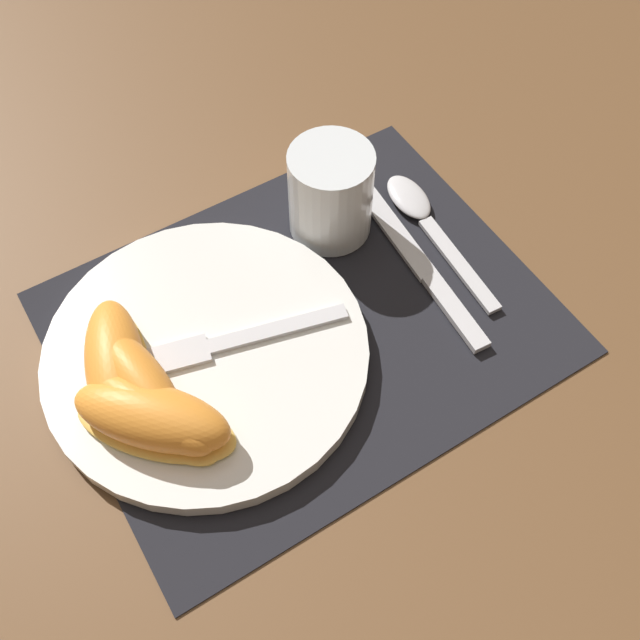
{
  "coord_description": "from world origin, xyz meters",
  "views": [
    {
      "loc": [
        -0.18,
        -0.31,
        0.57
      ],
      "look_at": [
        0.0,
        -0.02,
        0.02
      ],
      "focal_mm": 42.0,
      "sensor_mm": 36.0,
      "label": 1
    }
  ],
  "objects_px": {
    "knife": "(421,265)",
    "citrus_wedge_3": "(150,414)",
    "citrus_wedge_2": "(153,418)",
    "plate": "(207,354)",
    "citrus_wedge_1": "(141,384)",
    "juice_glass": "(331,197)",
    "citrus_wedge_0": "(116,366)",
    "spoon": "(422,214)",
    "fork": "(218,345)"
  },
  "relations": [
    {
      "from": "knife",
      "to": "citrus_wedge_3",
      "type": "bearing_deg",
      "value": -175.09
    },
    {
      "from": "citrus_wedge_2",
      "to": "citrus_wedge_3",
      "type": "xyz_separation_m",
      "value": [
        -0.0,
        0.0,
        -0.0
      ]
    },
    {
      "from": "plate",
      "to": "citrus_wedge_3",
      "type": "xyz_separation_m",
      "value": [
        -0.07,
        -0.04,
        0.03
      ]
    },
    {
      "from": "citrus_wedge_1",
      "to": "juice_glass",
      "type": "bearing_deg",
      "value": 19.7
    },
    {
      "from": "juice_glass",
      "to": "knife",
      "type": "height_order",
      "value": "juice_glass"
    },
    {
      "from": "citrus_wedge_0",
      "to": "citrus_wedge_1",
      "type": "bearing_deg",
      "value": -68.81
    },
    {
      "from": "spoon",
      "to": "citrus_wedge_0",
      "type": "distance_m",
      "value": 0.32
    },
    {
      "from": "plate",
      "to": "fork",
      "type": "height_order",
      "value": "fork"
    },
    {
      "from": "plate",
      "to": "knife",
      "type": "xyz_separation_m",
      "value": [
        0.21,
        -0.02,
        -0.01
      ]
    },
    {
      "from": "citrus_wedge_3",
      "to": "juice_glass",
      "type": "bearing_deg",
      "value": 25.3
    },
    {
      "from": "plate",
      "to": "knife",
      "type": "relative_size",
      "value": 1.28
    },
    {
      "from": "citrus_wedge_1",
      "to": "knife",
      "type": "bearing_deg",
      "value": -0.95
    },
    {
      "from": "knife",
      "to": "citrus_wedge_1",
      "type": "xyz_separation_m",
      "value": [
        -0.28,
        0.0,
        0.03
      ]
    },
    {
      "from": "citrus_wedge_2",
      "to": "citrus_wedge_3",
      "type": "height_order",
      "value": "citrus_wedge_2"
    },
    {
      "from": "fork",
      "to": "citrus_wedge_0",
      "type": "xyz_separation_m",
      "value": [
        -0.08,
        0.02,
        0.01
      ]
    },
    {
      "from": "plate",
      "to": "citrus_wedge_1",
      "type": "xyz_separation_m",
      "value": [
        -0.06,
        -0.01,
        0.03
      ]
    },
    {
      "from": "spoon",
      "to": "citrus_wedge_1",
      "type": "bearing_deg",
      "value": -171.94
    },
    {
      "from": "spoon",
      "to": "citrus_wedge_3",
      "type": "height_order",
      "value": "citrus_wedge_3"
    },
    {
      "from": "juice_glass",
      "to": "citrus_wedge_0",
      "type": "bearing_deg",
      "value": -166.8
    },
    {
      "from": "juice_glass",
      "to": "citrus_wedge_2",
      "type": "relative_size",
      "value": 0.68
    },
    {
      "from": "knife",
      "to": "citrus_wedge_3",
      "type": "height_order",
      "value": "citrus_wedge_3"
    },
    {
      "from": "plate",
      "to": "citrus_wedge_2",
      "type": "distance_m",
      "value": 0.08
    },
    {
      "from": "juice_glass",
      "to": "citrus_wedge_2",
      "type": "height_order",
      "value": "juice_glass"
    },
    {
      "from": "citrus_wedge_0",
      "to": "plate",
      "type": "bearing_deg",
      "value": -10.94
    },
    {
      "from": "citrus_wedge_1",
      "to": "citrus_wedge_3",
      "type": "relative_size",
      "value": 0.95
    },
    {
      "from": "fork",
      "to": "citrus_wedge_2",
      "type": "xyz_separation_m",
      "value": [
        -0.08,
        -0.04,
        0.02
      ]
    },
    {
      "from": "plate",
      "to": "citrus_wedge_3",
      "type": "bearing_deg",
      "value": -148.17
    },
    {
      "from": "citrus_wedge_1",
      "to": "citrus_wedge_3",
      "type": "bearing_deg",
      "value": -99.14
    },
    {
      "from": "juice_glass",
      "to": "citrus_wedge_0",
      "type": "xyz_separation_m",
      "value": [
        -0.24,
        -0.06,
        -0.01
      ]
    },
    {
      "from": "fork",
      "to": "citrus_wedge_3",
      "type": "relative_size",
      "value": 1.51
    },
    {
      "from": "knife",
      "to": "citrus_wedge_3",
      "type": "xyz_separation_m",
      "value": [
        -0.28,
        -0.02,
        0.03
      ]
    },
    {
      "from": "spoon",
      "to": "citrus_wedge_3",
      "type": "relative_size",
      "value": 1.4
    },
    {
      "from": "knife",
      "to": "fork",
      "type": "relative_size",
      "value": 1.11
    },
    {
      "from": "citrus_wedge_3",
      "to": "plate",
      "type": "bearing_deg",
      "value": 31.83
    },
    {
      "from": "citrus_wedge_3",
      "to": "fork",
      "type": "bearing_deg",
      "value": 25.91
    },
    {
      "from": "knife",
      "to": "citrus_wedge_2",
      "type": "relative_size",
      "value": 1.61
    },
    {
      "from": "juice_glass",
      "to": "fork",
      "type": "distance_m",
      "value": 0.18
    },
    {
      "from": "knife",
      "to": "plate",
      "type": "bearing_deg",
      "value": 175.49
    },
    {
      "from": "plate",
      "to": "citrus_wedge_1",
      "type": "bearing_deg",
      "value": -168.64
    },
    {
      "from": "citrus_wedge_0",
      "to": "citrus_wedge_3",
      "type": "height_order",
      "value": "citrus_wedge_3"
    },
    {
      "from": "citrus_wedge_2",
      "to": "plate",
      "type": "bearing_deg",
      "value": 34.47
    },
    {
      "from": "knife",
      "to": "citrus_wedge_1",
      "type": "distance_m",
      "value": 0.28
    },
    {
      "from": "fork",
      "to": "knife",
      "type": "bearing_deg",
      "value": -3.69
    },
    {
      "from": "juice_glass",
      "to": "knife",
      "type": "bearing_deg",
      "value": -62.83
    },
    {
      "from": "fork",
      "to": "citrus_wedge_0",
      "type": "distance_m",
      "value": 0.09
    },
    {
      "from": "spoon",
      "to": "knife",
      "type": "bearing_deg",
      "value": -126.73
    },
    {
      "from": "plate",
      "to": "fork",
      "type": "distance_m",
      "value": 0.02
    },
    {
      "from": "juice_glass",
      "to": "citrus_wedge_1",
      "type": "xyz_separation_m",
      "value": [
        -0.23,
        -0.08,
        -0.01
      ]
    },
    {
      "from": "citrus_wedge_1",
      "to": "citrus_wedge_3",
      "type": "height_order",
      "value": "same"
    },
    {
      "from": "juice_glass",
      "to": "fork",
      "type": "height_order",
      "value": "juice_glass"
    }
  ]
}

